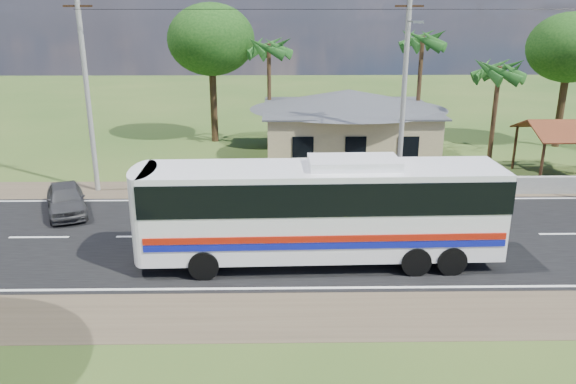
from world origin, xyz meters
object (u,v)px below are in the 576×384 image
Objects in this scene: motorcycle at (474,172)px; small_car at (66,199)px; waiting_shed at (572,130)px; coach_bus at (323,204)px.

motorcycle is 21.47m from small_car.
small_car is at bearing -168.19° from waiting_shed.
small_car is (-11.63, 5.52, -1.62)m from coach_bus.
motorcycle is at bearing -173.56° from waiting_shed.
waiting_shed is 27.01m from small_car.
motorcycle is at bearing -9.47° from small_car.
small_car is at bearing 153.14° from coach_bus.
motorcycle is 0.44× the size of small_car.
motorcycle is at bearing 46.84° from coach_bus.
coach_bus is 7.19× the size of motorcycle.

